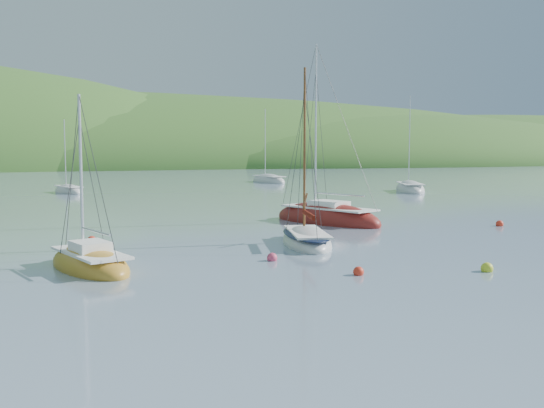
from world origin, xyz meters
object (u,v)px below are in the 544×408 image
object	(u,v)px
sloop_red	(327,219)
sailboat_yellow	(90,265)
daysailer_white	(307,240)
distant_sloop_d	(410,190)
distant_sloop_b	(268,181)
distant_sloop_a	(68,191)

from	to	relation	value
sloop_red	sailboat_yellow	size ratio (longest dim) A/B	1.65
daysailer_white	distant_sloop_d	world-z (taller)	distant_sloop_d
daysailer_white	sailboat_yellow	bearing A→B (deg)	-151.59
sloop_red	distant_sloop_b	size ratio (longest dim) A/B	1.09
distant_sloop_a	distant_sloop_d	xyz separation A→B (m)	(35.95, -11.53, 0.04)
sloop_red	sailboat_yellow	world-z (taller)	sloop_red
distant_sloop_a	distant_sloop_d	bearing A→B (deg)	-34.79
sailboat_yellow	distant_sloop_b	distance (m)	63.56
sloop_red	distant_sloop_b	world-z (taller)	sloop_red
daysailer_white	sloop_red	xyz separation A→B (m)	(4.86, 7.84, 0.01)
daysailer_white	distant_sloop_a	size ratio (longest dim) A/B	1.08
daysailer_white	distant_sloop_a	distance (m)	43.33
distant_sloop_a	distant_sloop_b	xyz separation A→B (m)	(27.65, 12.03, 0.03)
sailboat_yellow	distant_sloop_b	world-z (taller)	distant_sloop_b
daysailer_white	distant_sloop_b	distance (m)	57.05
sailboat_yellow	distant_sloop_b	bearing A→B (deg)	46.25
daysailer_white	distant_sloop_d	size ratio (longest dim) A/B	0.81
distant_sloop_b	sloop_red	bearing A→B (deg)	-113.98
distant_sloop_b	distant_sloop_d	world-z (taller)	distant_sloop_d
sailboat_yellow	distant_sloop_a	size ratio (longest dim) A/B	0.87
daysailer_white	distant_sloop_d	bearing A→B (deg)	63.67
distant_sloop_b	distant_sloop_d	xyz separation A→B (m)	(8.30, -23.56, 0.00)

